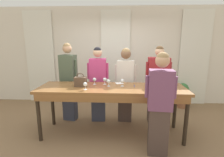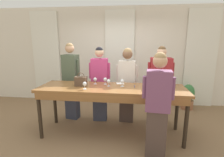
{
  "view_description": "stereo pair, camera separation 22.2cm",
  "coord_description": "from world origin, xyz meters",
  "px_view_note": "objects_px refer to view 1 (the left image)",
  "views": [
    {
      "loc": [
        0.19,
        -3.24,
        1.87
      ],
      "look_at": [
        0.0,
        0.08,
        1.13
      ],
      "focal_mm": 28.0,
      "sensor_mm": 36.0,
      "label": 1
    },
    {
      "loc": [
        0.41,
        -3.22,
        1.87
      ],
      "look_at": [
        0.0,
        0.08,
        1.13
      ],
      "focal_mm": 28.0,
      "sensor_mm": 36.0,
      "label": 2
    }
  ],
  "objects_px": {
    "guest_striped_shirt": "(158,85)",
    "wine_glass_near_host": "(158,80)",
    "wine_glass_back_right": "(150,84)",
    "wine_glass_front_left": "(95,80)",
    "wine_glass_front_mid": "(85,85)",
    "guest_pink_top": "(98,84)",
    "host_pouring": "(160,104)",
    "wine_glass_back_mid": "(170,80)",
    "wine_glass_back_left": "(79,78)",
    "wine_glass_center_left": "(122,81)",
    "guest_cream_sweater": "(125,83)",
    "wine_glass_center_mid": "(171,87)",
    "handbag": "(81,81)",
    "wine_glass_center_right": "(170,81)",
    "tasting_bar": "(112,92)",
    "wine_bottle": "(165,81)",
    "wine_glass_by_bottle": "(109,81)",
    "guest_olive_jacket": "(69,81)",
    "wine_glass_front_right": "(105,80)",
    "potted_plant": "(183,95)"
  },
  "relations": [
    {
      "from": "guest_striped_shirt",
      "to": "wine_glass_near_host",
      "type": "bearing_deg",
      "value": -102.01
    },
    {
      "from": "wine_glass_back_right",
      "to": "wine_glass_near_host",
      "type": "relative_size",
      "value": 1.0
    },
    {
      "from": "wine_glass_front_left",
      "to": "wine_glass_front_mid",
      "type": "xyz_separation_m",
      "value": [
        -0.11,
        -0.4,
        0.0
      ]
    },
    {
      "from": "guest_pink_top",
      "to": "host_pouring",
      "type": "relative_size",
      "value": 1.01
    },
    {
      "from": "wine_glass_back_mid",
      "to": "wine_glass_back_right",
      "type": "height_order",
      "value": "same"
    },
    {
      "from": "wine_glass_back_left",
      "to": "wine_glass_back_right",
      "type": "height_order",
      "value": "same"
    },
    {
      "from": "wine_glass_center_left",
      "to": "guest_cream_sweater",
      "type": "distance_m",
      "value": 0.57
    },
    {
      "from": "wine_glass_center_left",
      "to": "wine_glass_center_mid",
      "type": "relative_size",
      "value": 1.0
    },
    {
      "from": "handbag",
      "to": "wine_glass_center_right",
      "type": "xyz_separation_m",
      "value": [
        1.75,
        0.13,
        -0.0
      ]
    },
    {
      "from": "wine_glass_center_left",
      "to": "tasting_bar",
      "type": "bearing_deg",
      "value": -152.93
    },
    {
      "from": "wine_glass_front_mid",
      "to": "wine_glass_back_mid",
      "type": "height_order",
      "value": "same"
    },
    {
      "from": "wine_glass_back_left",
      "to": "wine_bottle",
      "type": "bearing_deg",
      "value": -9.57
    },
    {
      "from": "wine_glass_center_mid",
      "to": "wine_glass_front_left",
      "type": "bearing_deg",
      "value": 160.8
    },
    {
      "from": "wine_glass_front_mid",
      "to": "guest_striped_shirt",
      "type": "height_order",
      "value": "guest_striped_shirt"
    },
    {
      "from": "tasting_bar",
      "to": "wine_glass_front_left",
      "type": "distance_m",
      "value": 0.46
    },
    {
      "from": "wine_glass_back_mid",
      "to": "wine_glass_back_left",
      "type": "bearing_deg",
      "value": 178.14
    },
    {
      "from": "wine_glass_back_mid",
      "to": "wine_glass_back_right",
      "type": "bearing_deg",
      "value": -141.04
    },
    {
      "from": "tasting_bar",
      "to": "wine_glass_center_left",
      "type": "distance_m",
      "value": 0.29
    },
    {
      "from": "wine_glass_by_bottle",
      "to": "host_pouring",
      "type": "height_order",
      "value": "host_pouring"
    },
    {
      "from": "guest_olive_jacket",
      "to": "wine_glass_back_mid",
      "type": "bearing_deg",
      "value": -8.65
    },
    {
      "from": "wine_glass_center_mid",
      "to": "wine_glass_near_host",
      "type": "relative_size",
      "value": 1.0
    },
    {
      "from": "wine_glass_near_host",
      "to": "guest_pink_top",
      "type": "height_order",
      "value": "guest_pink_top"
    },
    {
      "from": "wine_glass_back_mid",
      "to": "guest_striped_shirt",
      "type": "bearing_deg",
      "value": 118.11
    },
    {
      "from": "wine_glass_front_right",
      "to": "wine_glass_back_left",
      "type": "xyz_separation_m",
      "value": [
        -0.56,
        0.14,
        0.0
      ]
    },
    {
      "from": "wine_glass_center_right",
      "to": "potted_plant",
      "type": "xyz_separation_m",
      "value": [
        0.77,
        1.41,
        -0.73
      ]
    },
    {
      "from": "wine_glass_front_mid",
      "to": "wine_glass_center_right",
      "type": "height_order",
      "value": "same"
    },
    {
      "from": "wine_glass_front_right",
      "to": "guest_striped_shirt",
      "type": "height_order",
      "value": "guest_striped_shirt"
    },
    {
      "from": "wine_glass_front_left",
      "to": "wine_glass_center_left",
      "type": "xyz_separation_m",
      "value": [
        0.56,
        -0.11,
        -0.0
      ]
    },
    {
      "from": "tasting_bar",
      "to": "guest_striped_shirt",
      "type": "height_order",
      "value": "guest_striped_shirt"
    },
    {
      "from": "wine_glass_center_mid",
      "to": "wine_glass_by_bottle",
      "type": "relative_size",
      "value": 1.0
    },
    {
      "from": "wine_glass_center_mid",
      "to": "guest_olive_jacket",
      "type": "xyz_separation_m",
      "value": [
        -2.07,
        0.91,
        -0.14
      ]
    },
    {
      "from": "wine_glass_back_left",
      "to": "guest_striped_shirt",
      "type": "relative_size",
      "value": 0.08
    },
    {
      "from": "wine_bottle",
      "to": "wine_glass_center_right",
      "type": "bearing_deg",
      "value": 43.48
    },
    {
      "from": "wine_glass_front_mid",
      "to": "wine_glass_front_right",
      "type": "height_order",
      "value": "same"
    },
    {
      "from": "tasting_bar",
      "to": "guest_olive_jacket",
      "type": "distance_m",
      "value": 1.21
    },
    {
      "from": "wine_glass_center_right",
      "to": "wine_glass_near_host",
      "type": "xyz_separation_m",
      "value": [
        -0.23,
        0.03,
        0.0
      ]
    },
    {
      "from": "handbag",
      "to": "wine_glass_center_left",
      "type": "bearing_deg",
      "value": 3.45
    },
    {
      "from": "guest_cream_sweater",
      "to": "wine_glass_center_left",
      "type": "bearing_deg",
      "value": -97.76
    },
    {
      "from": "wine_glass_front_right",
      "to": "wine_glass_by_bottle",
      "type": "bearing_deg",
      "value": -58.34
    },
    {
      "from": "guest_pink_top",
      "to": "guest_cream_sweater",
      "type": "relative_size",
      "value": 1.01
    },
    {
      "from": "guest_pink_top",
      "to": "guest_cream_sweater",
      "type": "distance_m",
      "value": 0.62
    },
    {
      "from": "wine_glass_center_left",
      "to": "handbag",
      "type": "bearing_deg",
      "value": -176.55
    },
    {
      "from": "guest_pink_top",
      "to": "wine_glass_back_mid",
      "type": "bearing_deg",
      "value": -12.39
    },
    {
      "from": "wine_glass_center_right",
      "to": "handbag",
      "type": "bearing_deg",
      "value": -175.64
    },
    {
      "from": "wine_bottle",
      "to": "wine_glass_front_right",
      "type": "xyz_separation_m",
      "value": [
        -1.17,
        0.16,
        -0.02
      ]
    },
    {
      "from": "wine_glass_back_left",
      "to": "guest_olive_jacket",
      "type": "xyz_separation_m",
      "value": [
        -0.31,
        0.27,
        -0.14
      ]
    },
    {
      "from": "wine_glass_front_left",
      "to": "potted_plant",
      "type": "relative_size",
      "value": 0.2
    },
    {
      "from": "wine_bottle",
      "to": "guest_olive_jacket",
      "type": "distance_m",
      "value": 2.13
    },
    {
      "from": "wine_glass_near_host",
      "to": "guest_pink_top",
      "type": "distance_m",
      "value": 1.34
    },
    {
      "from": "guest_pink_top",
      "to": "guest_striped_shirt",
      "type": "distance_m",
      "value": 1.35
    }
  ]
}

